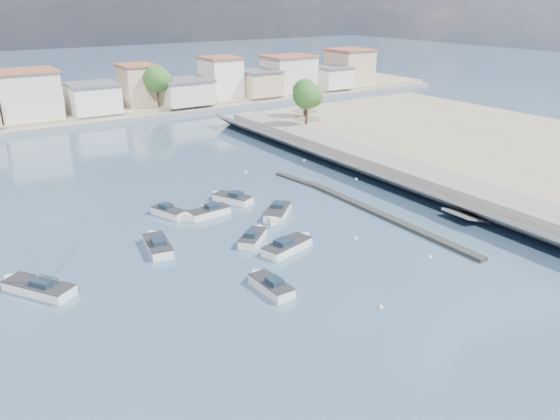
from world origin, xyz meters
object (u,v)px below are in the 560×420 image
object	(u,v)px
motorboat_h	(289,246)
sailboat	(36,287)
motorboat_a	(270,285)
motorboat_f	(231,198)
motorboat_c	(207,213)
motorboat_b	(254,238)
motorboat_d	(277,213)
motorboat_e	(157,245)
motorboat_g	(170,213)

from	to	relation	value
motorboat_h	sailboat	distance (m)	21.29
motorboat_a	motorboat_h	bearing A→B (deg)	43.97
motorboat_a	motorboat_f	xyz separation A→B (m)	(7.04, 19.17, -0.00)
motorboat_c	sailboat	xyz separation A→B (m)	(-18.19, -6.91, 0.04)
sailboat	motorboat_b	bearing A→B (deg)	-3.63
motorboat_f	motorboat_h	size ratio (longest dim) A/B	0.87
motorboat_a	motorboat_b	distance (m)	9.29
motorboat_d	motorboat_b	bearing A→B (deg)	-142.61
motorboat_h	sailboat	world-z (taller)	sailboat
motorboat_c	motorboat_e	xyz separation A→B (m)	(-7.36, -4.65, -0.00)
motorboat_a	motorboat_d	world-z (taller)	same
motorboat_d	motorboat_e	distance (m)	13.53
motorboat_h	motorboat_g	bearing A→B (deg)	113.10
motorboat_b	motorboat_h	size ratio (longest dim) A/B	0.72
motorboat_b	motorboat_g	world-z (taller)	same
motorboat_f	motorboat_g	xyz separation A→B (m)	(-7.46, -0.34, 0.00)
motorboat_e	motorboat_c	bearing A→B (deg)	32.31
motorboat_a	motorboat_g	xyz separation A→B (m)	(-0.42, 18.83, 0.00)
motorboat_e	motorboat_g	world-z (taller)	same
motorboat_c	motorboat_h	xyz separation A→B (m)	(2.61, -11.47, -0.00)
motorboat_e	sailboat	distance (m)	11.06
motorboat_e	motorboat_g	distance (m)	7.98
motorboat_g	motorboat_f	bearing A→B (deg)	2.63
sailboat	motorboat_a	bearing A→B (deg)	-32.36
motorboat_d	motorboat_e	world-z (taller)	same
motorboat_a	motorboat_d	bearing A→B (deg)	54.64
motorboat_a	motorboat_c	size ratio (longest dim) A/B	0.95
motorboat_e	motorboat_h	bearing A→B (deg)	-34.37
motorboat_a	motorboat_g	size ratio (longest dim) A/B	1.05
sailboat	motorboat_f	bearing A→B (deg)	22.76
motorboat_g	motorboat_h	distance (m)	14.82
motorboat_b	motorboat_e	bearing A→B (deg)	157.10
motorboat_g	motorboat_h	xyz separation A→B (m)	(5.81, -13.63, -0.00)
motorboat_b	motorboat_d	xyz separation A→B (m)	(5.31, 4.06, -0.00)
motorboat_e	motorboat_d	bearing A→B (deg)	2.48
motorboat_g	motorboat_e	bearing A→B (deg)	-121.36
motorboat_d	motorboat_f	size ratio (longest dim) A/B	0.97
motorboat_a	motorboat_b	size ratio (longest dim) A/B	1.17
motorboat_c	sailboat	size ratio (longest dim) A/B	0.56
motorboat_b	motorboat_c	distance (m)	8.17
motorboat_f	motorboat_g	world-z (taller)	same
motorboat_c	motorboat_h	distance (m)	11.76
motorboat_a	motorboat_b	xyz separation A→B (m)	(3.64, 8.55, -0.00)
motorboat_d	motorboat_g	size ratio (longest dim) A/B	1.05
motorboat_a	motorboat_e	distance (m)	12.86
motorboat_b	sailboat	bearing A→B (deg)	176.37
motorboat_e	motorboat_f	xyz separation A→B (m)	(11.61, 7.15, -0.00)
motorboat_d	motorboat_f	distance (m)	6.84
motorboat_h	sailboat	xyz separation A→B (m)	(-20.79, 4.56, 0.04)
motorboat_a	motorboat_h	xyz separation A→B (m)	(5.39, 5.20, -0.00)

